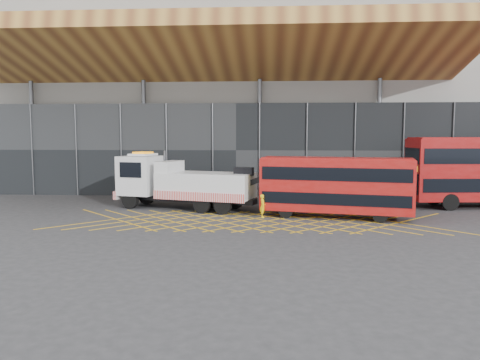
{
  "coord_description": "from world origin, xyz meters",
  "views": [
    {
      "loc": [
        5.02,
        -28.62,
        5.34
      ],
      "look_at": [
        3.0,
        1.5,
        2.4
      ],
      "focal_mm": 35.0,
      "sensor_mm": 36.0,
      "label": 1
    }
  ],
  "objects": [
    {
      "name": "worker",
      "position": [
        4.49,
        1.2,
        0.75
      ],
      "size": [
        0.37,
        0.56,
        1.5
      ],
      "primitive_type": "imported",
      "rotation": [
        0.0,
        0.0,
        1.6
      ],
      "color": "yellow",
      "rests_on": "ground_plane"
    },
    {
      "name": "road_markings",
      "position": [
        4.0,
        0.0,
        0.01
      ],
      "size": [
        24.76,
        7.16,
        0.01
      ],
      "color": "gold",
      "rests_on": "ground_plane"
    },
    {
      "name": "recovery_truck",
      "position": [
        -1.5,
        4.39,
        1.91
      ],
      "size": [
        11.84,
        5.47,
        4.14
      ],
      "rotation": [
        0.0,
        0.0,
        -0.27
      ],
      "color": "black",
      "rests_on": "ground_plane"
    },
    {
      "name": "bus_towed",
      "position": [
        9.13,
        1.41,
        2.16
      ],
      "size": [
        9.79,
        4.19,
        3.88
      ],
      "rotation": [
        0.0,
        0.0,
        -0.22
      ],
      "color": "#9E0F0C",
      "rests_on": "ground_plane"
    },
    {
      "name": "ground_plane",
      "position": [
        0.0,
        0.0,
        0.0
      ],
      "size": [
        120.0,
        120.0,
        0.0
      ],
      "primitive_type": "plane",
      "color": "#2D2D2F"
    },
    {
      "name": "construction_building",
      "position": [
        1.92,
        18.4,
        8.98
      ],
      "size": [
        55.0,
        23.97,
        18.0
      ],
      "color": "gray",
      "rests_on": "ground_plane"
    }
  ]
}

